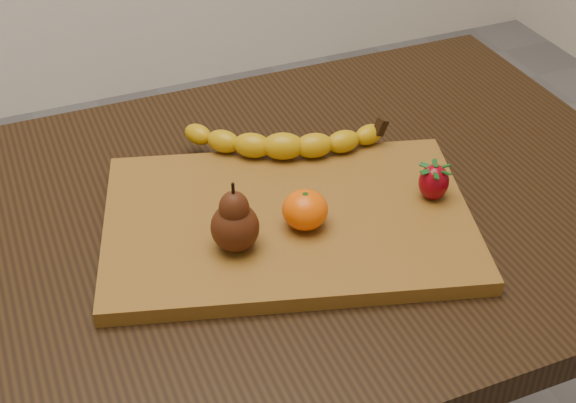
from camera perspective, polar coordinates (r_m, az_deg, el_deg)
name	(u,v)px	position (r m, az deg, el deg)	size (l,w,h in m)	color
table	(290,263)	(1.10, 0.11, -4.41)	(1.00, 0.70, 0.76)	black
cutting_board	(288,221)	(0.99, 0.00, -1.39)	(0.45, 0.30, 0.02)	brown
banana	(283,146)	(1.08, -0.35, 3.95)	(0.24, 0.06, 0.04)	#C99C09
pear	(234,216)	(0.91, -3.83, -1.05)	(0.06, 0.06, 0.09)	#461D0B
mandarin	(305,210)	(0.96, 1.22, -0.59)	(0.06, 0.06, 0.05)	#FF5B02
strawberry	(434,181)	(1.02, 10.33, 1.45)	(0.04, 0.04, 0.05)	maroon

